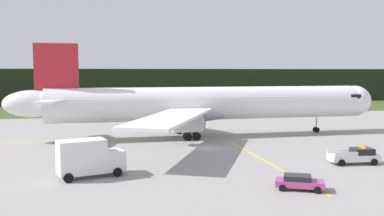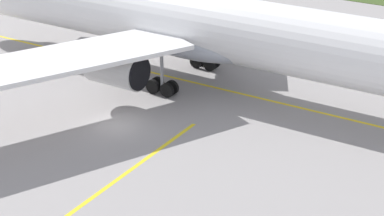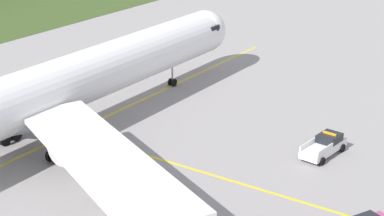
{
  "view_description": "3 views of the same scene",
  "coord_description": "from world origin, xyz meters",
  "px_view_note": "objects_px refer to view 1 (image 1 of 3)",
  "views": [
    {
      "loc": [
        -13.19,
        -54.02,
        10.34
      ],
      "look_at": [
        0.21,
        9.4,
        4.6
      ],
      "focal_mm": 38.93,
      "sensor_mm": 36.0,
      "label": 1
    },
    {
      "loc": [
        26.5,
        -31.52,
        20.36
      ],
      "look_at": [
        6.41,
        0.12,
        2.9
      ],
      "focal_mm": 58.19,
      "sensor_mm": 36.0,
      "label": 2
    },
    {
      "loc": [
        -37.45,
        -33.78,
        25.55
      ],
      "look_at": [
        6.81,
        -3.23,
        4.82
      ],
      "focal_mm": 60.62,
      "sensor_mm": 36.0,
      "label": 3
    }
  ],
  "objects_px": {
    "airliner": "(204,104)",
    "staff_car": "(299,182)",
    "catering_truck": "(88,158)",
    "ops_pickup_truck": "(356,156)"
  },
  "relations": [
    {
      "from": "airliner",
      "to": "staff_car",
      "type": "relative_size",
      "value": 13.18
    },
    {
      "from": "catering_truck",
      "to": "staff_car",
      "type": "bearing_deg",
      "value": -24.52
    },
    {
      "from": "airliner",
      "to": "catering_truck",
      "type": "relative_size",
      "value": 8.76
    },
    {
      "from": "ops_pickup_truck",
      "to": "staff_car",
      "type": "bearing_deg",
      "value": -143.23
    },
    {
      "from": "staff_car",
      "to": "catering_truck",
      "type": "bearing_deg",
      "value": 155.48
    },
    {
      "from": "ops_pickup_truck",
      "to": "catering_truck",
      "type": "xyz_separation_m",
      "value": [
        -29.02,
        0.19,
        1.03
      ]
    },
    {
      "from": "ops_pickup_truck",
      "to": "catering_truck",
      "type": "height_order",
      "value": "catering_truck"
    },
    {
      "from": "airliner",
      "to": "staff_car",
      "type": "height_order",
      "value": "airliner"
    },
    {
      "from": "airliner",
      "to": "staff_car",
      "type": "xyz_separation_m",
      "value": [
        1.1,
        -30.91,
        -4.4
      ]
    },
    {
      "from": "airliner",
      "to": "catering_truck",
      "type": "distance_m",
      "value": 28.52
    }
  ]
}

